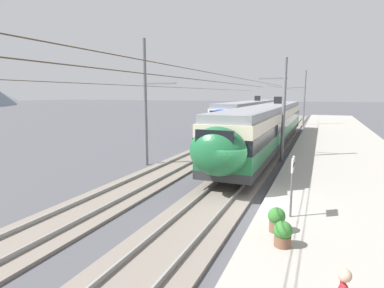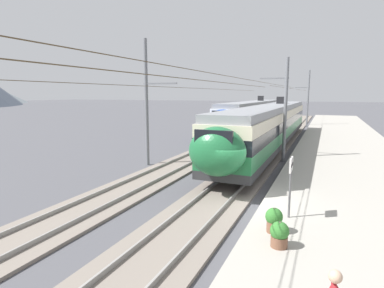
% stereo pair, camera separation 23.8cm
% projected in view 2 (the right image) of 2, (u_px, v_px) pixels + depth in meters
% --- Properties ---
extents(ground_plane, '(400.00, 400.00, 0.00)m').
position_uv_depth(ground_plane, '(248.00, 205.00, 13.80)').
color(ground_plane, '#4C4C51').
extents(platform_slab, '(120.00, 7.90, 0.34)m').
position_uv_depth(platform_slab, '(367.00, 217.00, 11.98)').
color(platform_slab, '#A39E93').
rests_on(platform_slab, ground).
extents(track_near, '(120.00, 3.00, 0.28)m').
position_uv_depth(track_near, '(216.00, 199.00, 14.37)').
color(track_near, slate).
rests_on(track_near, ground).
extents(track_far, '(120.00, 3.00, 0.28)m').
position_uv_depth(track_far, '(132.00, 187.00, 16.15)').
color(track_far, slate).
rests_on(track_far, ground).
extents(train_near_platform, '(31.20, 2.92, 4.27)m').
position_uv_depth(train_near_platform, '(272.00, 124.00, 27.49)').
color(train_near_platform, '#2D2D30').
rests_on(train_near_platform, track_near).
extents(train_far_track, '(28.19, 3.02, 4.27)m').
position_uv_depth(train_far_track, '(253.00, 114.00, 41.64)').
color(train_far_track, '#2D2D30').
rests_on(train_far_track, track_far).
extents(catenary_mast_mid, '(46.32, 2.00, 7.33)m').
position_uv_depth(catenary_mast_mid, '(284.00, 108.00, 22.11)').
color(catenary_mast_mid, slate).
rests_on(catenary_mast_mid, ground).
extents(catenary_mast_east, '(46.32, 2.00, 8.23)m').
position_uv_depth(catenary_mast_east, '(307.00, 98.00, 46.04)').
color(catenary_mast_east, slate).
rests_on(catenary_mast_east, ground).
extents(catenary_mast_far_side, '(46.32, 2.41, 8.37)m').
position_uv_depth(catenary_mast_far_side, '(148.00, 102.00, 20.84)').
color(catenary_mast_far_side, slate).
rests_on(catenary_mast_far_side, ground).
extents(platform_sign, '(0.70, 0.08, 2.23)m').
position_uv_depth(platform_sign, '(291.00, 174.00, 11.29)').
color(platform_sign, '#59595B').
rests_on(platform_sign, platform_slab).
extents(potted_plant_platform_edge, '(0.56, 0.56, 0.78)m').
position_uv_depth(potted_plant_platform_edge, '(279.00, 234.00, 9.26)').
color(potted_plant_platform_edge, brown).
rests_on(potted_plant_platform_edge, platform_slab).
extents(potted_plant_by_shelter, '(0.56, 0.56, 0.82)m').
position_uv_depth(potted_plant_by_shelter, '(274.00, 219.00, 10.24)').
color(potted_plant_by_shelter, brown).
rests_on(potted_plant_by_shelter, platform_slab).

